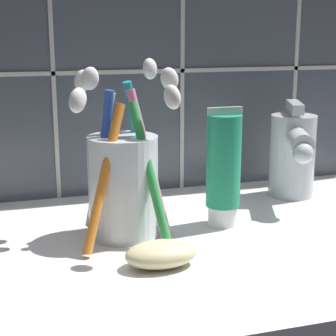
% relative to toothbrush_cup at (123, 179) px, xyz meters
% --- Properties ---
extents(sink_counter, '(0.64, 0.37, 0.02)m').
position_rel_toothbrush_cup_xyz_m(sink_counter, '(0.09, -0.03, -0.07)').
color(sink_counter, white).
rests_on(sink_counter, ground).
extents(tile_wall_backsplash, '(0.74, 0.02, 0.46)m').
position_rel_toothbrush_cup_xyz_m(tile_wall_backsplash, '(0.09, 0.16, 0.15)').
color(tile_wall_backsplash, '#4C515B').
rests_on(tile_wall_backsplash, ground).
extents(toothbrush_cup, '(0.12, 0.12, 0.18)m').
position_rel_toothbrush_cup_xyz_m(toothbrush_cup, '(0.00, 0.00, 0.00)').
color(toothbrush_cup, silver).
rests_on(toothbrush_cup, sink_counter).
extents(toothpaste_tube, '(0.04, 0.04, 0.13)m').
position_rel_toothbrush_cup_xyz_m(toothpaste_tube, '(0.11, 0.00, 0.00)').
color(toothpaste_tube, white).
rests_on(toothpaste_tube, sink_counter).
extents(sink_faucet, '(0.07, 0.12, 0.12)m').
position_rel_toothbrush_cup_xyz_m(sink_faucet, '(0.23, 0.07, -0.00)').
color(sink_faucet, silver).
rests_on(sink_faucet, sink_counter).
extents(soap_bar, '(0.07, 0.04, 0.02)m').
position_rel_toothbrush_cup_xyz_m(soap_bar, '(0.01, -0.09, -0.05)').
color(soap_bar, beige).
rests_on(soap_bar, sink_counter).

